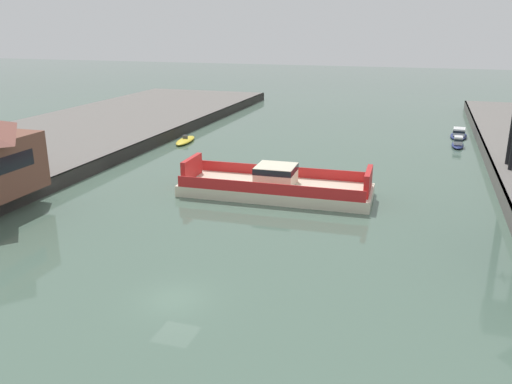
{
  "coord_description": "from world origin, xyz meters",
  "views": [
    {
      "loc": [
        13.85,
        -26.24,
        16.44
      ],
      "look_at": [
        0.0,
        16.78,
        2.0
      ],
      "focal_mm": 36.71,
      "sensor_mm": 36.0,
      "label": 1
    }
  ],
  "objects_px": {
    "moored_boat_near_left": "(458,143)",
    "moored_boat_mid_left": "(459,134)",
    "chain_ferry": "(276,186)",
    "moored_boat_near_right": "(185,140)"
  },
  "relations": [
    {
      "from": "moored_boat_near_right",
      "to": "moored_boat_mid_left",
      "type": "distance_m",
      "value": 41.71
    },
    {
      "from": "moored_boat_near_left",
      "to": "moored_boat_mid_left",
      "type": "relative_size",
      "value": 0.71
    },
    {
      "from": "moored_boat_near_left",
      "to": "moored_boat_near_right",
      "type": "distance_m",
      "value": 39.05
    },
    {
      "from": "moored_boat_near_right",
      "to": "moored_boat_mid_left",
      "type": "relative_size",
      "value": 0.95
    },
    {
      "from": "moored_boat_near_left",
      "to": "moored_boat_mid_left",
      "type": "bearing_deg",
      "value": 86.47
    },
    {
      "from": "chain_ferry",
      "to": "moored_boat_mid_left",
      "type": "relative_size",
      "value": 2.81
    },
    {
      "from": "moored_boat_near_right",
      "to": "chain_ferry",
      "type": "bearing_deg",
      "value": -45.81
    },
    {
      "from": "chain_ferry",
      "to": "moored_boat_near_right",
      "type": "height_order",
      "value": "chain_ferry"
    },
    {
      "from": "moored_boat_near_left",
      "to": "chain_ferry",
      "type": "bearing_deg",
      "value": -122.52
    },
    {
      "from": "chain_ferry",
      "to": "moored_boat_near_left",
      "type": "relative_size",
      "value": 3.97
    }
  ]
}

